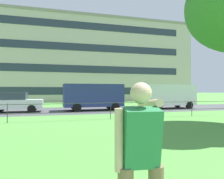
{
  "coord_description": "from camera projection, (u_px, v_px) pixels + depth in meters",
  "views": [
    {
      "loc": [
        -3.02,
        1.0,
        1.67
      ],
      "look_at": [
        -1.21,
        7.78,
        1.72
      ],
      "focal_mm": 32.66,
      "sensor_mm": 36.0,
      "label": 1
    }
  ],
  "objects": [
    {
      "name": "person_thrower",
      "position": [
        141.0,
        162.0,
        2.06
      ],
      "size": [
        0.57,
        0.78,
        1.76
      ],
      "color": "#846B4C",
      "rests_on": "ground"
    },
    {
      "name": "panel_van_far_left",
      "position": [
        93.0,
        95.0,
        17.46
      ],
      "size": [
        5.06,
        2.23,
        2.24
      ],
      "color": "navy",
      "rests_on": "ground"
    },
    {
      "name": "car_white_right",
      "position": [
        15.0,
        102.0,
        15.86
      ],
      "size": [
        4.01,
        1.83,
        1.54
      ],
      "color": "silver",
      "rests_on": "ground"
    },
    {
      "name": "park_fence",
      "position": [
        110.0,
        108.0,
        12.04
      ],
      "size": [
        33.42,
        0.04,
        1.0
      ],
      "color": "#333833",
      "rests_on": "ground"
    },
    {
      "name": "street_strip",
      "position": [
        93.0,
        110.0,
        17.89
      ],
      "size": [
        80.0,
        6.72,
        0.01
      ],
      "primitive_type": "cube",
      "color": "#4C4C51",
      "rests_on": "ground"
    },
    {
      "name": "panel_van_far_right",
      "position": [
        168.0,
        95.0,
        19.27
      ],
      "size": [
        5.06,
        2.23,
        2.24
      ],
      "color": "white",
      "rests_on": "ground"
    },
    {
      "name": "apartment_building_background",
      "position": [
        82.0,
        62.0,
        35.71
      ],
      "size": [
        37.08,
        10.28,
        13.59
      ],
      "color": "beige",
      "rests_on": "ground"
    }
  ]
}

